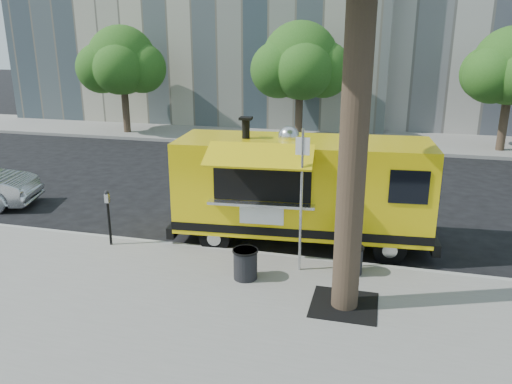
# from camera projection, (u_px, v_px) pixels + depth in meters

# --- Properties ---
(ground) EXTENTS (120.00, 120.00, 0.00)m
(ground) POSITION_uv_depth(u_px,v_px,m) (248.00, 241.00, 12.38)
(ground) COLOR black
(ground) RESTS_ON ground
(sidewalk) EXTENTS (60.00, 6.00, 0.15)m
(sidewalk) POSITION_uv_depth(u_px,v_px,m) (187.00, 324.00, 8.66)
(sidewalk) COLOR gray
(sidewalk) RESTS_ON ground
(curb) EXTENTS (60.00, 0.14, 0.16)m
(curb) POSITION_uv_depth(u_px,v_px,m) (237.00, 253.00, 11.50)
(curb) COLOR #999993
(curb) RESTS_ON ground
(far_sidewalk) EXTENTS (60.00, 5.00, 0.15)m
(far_sidewalk) POSITION_uv_depth(u_px,v_px,m) (321.00, 138.00, 24.84)
(far_sidewalk) COLOR gray
(far_sidewalk) RESTS_ON ground
(tree_well) EXTENTS (1.20, 1.20, 0.02)m
(tree_well) POSITION_uv_depth(u_px,v_px,m) (344.00, 305.00, 9.12)
(tree_well) COLOR black
(tree_well) RESTS_ON sidewalk
(far_tree_a) EXTENTS (3.42, 3.42, 5.36)m
(far_tree_a) POSITION_uv_depth(u_px,v_px,m) (122.00, 60.00, 25.07)
(far_tree_a) COLOR #33261C
(far_tree_a) RESTS_ON far_sidewalk
(far_tree_b) EXTENTS (3.60, 3.60, 5.50)m
(far_tree_b) POSITION_uv_depth(u_px,v_px,m) (300.00, 61.00, 23.24)
(far_tree_b) COLOR #33261C
(far_tree_b) RESTS_ON far_sidewalk
(far_tree_c) EXTENTS (3.24, 3.24, 5.21)m
(far_tree_c) POSITION_uv_depth(u_px,v_px,m) (512.00, 66.00, 20.81)
(far_tree_c) COLOR #33261C
(far_tree_c) RESTS_ON far_sidewalk
(sign_post) EXTENTS (0.28, 0.06, 3.00)m
(sign_post) POSITION_uv_depth(u_px,v_px,m) (301.00, 193.00, 10.03)
(sign_post) COLOR silver
(sign_post) RESTS_ON sidewalk
(parking_meter) EXTENTS (0.11, 0.11, 1.33)m
(parking_meter) POSITION_uv_depth(u_px,v_px,m) (108.00, 211.00, 11.57)
(parking_meter) COLOR black
(parking_meter) RESTS_ON sidewalk
(food_truck) EXTENTS (6.35, 3.25, 3.05)m
(food_truck) POSITION_uv_depth(u_px,v_px,m) (301.00, 188.00, 11.81)
(food_truck) COLOR yellow
(food_truck) RESTS_ON ground
(trash_bin_left) EXTENTS (0.52, 0.52, 0.63)m
(trash_bin_left) POSITION_uv_depth(u_px,v_px,m) (245.00, 263.00, 10.05)
(trash_bin_left) COLOR black
(trash_bin_left) RESTS_ON sidewalk
(trash_bin_right) EXTENTS (0.50, 0.50, 0.59)m
(trash_bin_right) POSITION_uv_depth(u_px,v_px,m) (351.00, 259.00, 10.28)
(trash_bin_right) COLOR black
(trash_bin_right) RESTS_ON sidewalk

